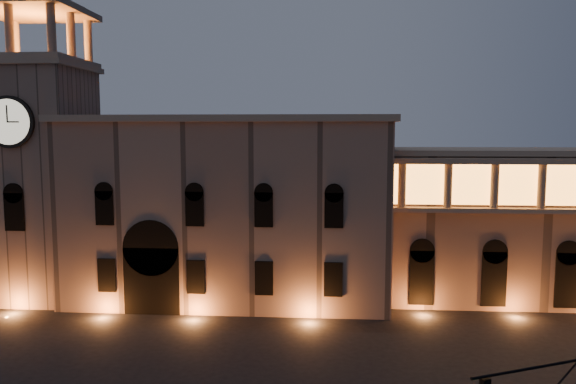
# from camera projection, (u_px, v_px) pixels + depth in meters

# --- Properties ---
(government_building) EXTENTS (30.80, 12.80, 17.60)m
(government_building) POSITION_uv_depth(u_px,v_px,m) (229.00, 208.00, 54.30)
(government_building) COLOR #876A58
(government_building) RESTS_ON ground
(clock_tower) EXTENTS (9.80, 9.80, 32.40)m
(clock_tower) POSITION_uv_depth(u_px,v_px,m) (38.00, 169.00, 54.25)
(clock_tower) COLOR #876A58
(clock_tower) RESTS_ON ground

